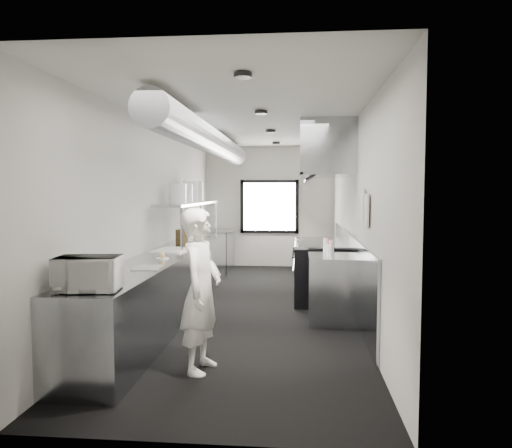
% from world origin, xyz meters
% --- Properties ---
extents(floor, '(3.00, 8.00, 0.01)m').
position_xyz_m(floor, '(0.00, 0.00, 0.00)').
color(floor, black).
rests_on(floor, ground).
extents(ceiling, '(3.00, 8.00, 0.01)m').
position_xyz_m(ceiling, '(0.00, 0.00, 2.80)').
color(ceiling, beige).
rests_on(ceiling, wall_back).
extents(wall_back, '(3.00, 0.02, 2.80)m').
position_xyz_m(wall_back, '(0.00, 4.00, 1.40)').
color(wall_back, '#BBB7B1').
rests_on(wall_back, floor).
extents(wall_front, '(3.00, 0.02, 2.80)m').
position_xyz_m(wall_front, '(0.00, -4.00, 1.40)').
color(wall_front, '#BBB7B1').
rests_on(wall_front, floor).
extents(wall_left, '(0.02, 8.00, 2.80)m').
position_xyz_m(wall_left, '(-1.50, 0.00, 1.40)').
color(wall_left, '#BBB7B1').
rests_on(wall_left, floor).
extents(wall_right, '(0.02, 8.00, 2.80)m').
position_xyz_m(wall_right, '(1.50, 0.00, 1.40)').
color(wall_right, '#BBB7B1').
rests_on(wall_right, floor).
extents(wall_cladding, '(0.03, 5.50, 1.10)m').
position_xyz_m(wall_cladding, '(1.48, 0.30, 0.55)').
color(wall_cladding, gray).
rests_on(wall_cladding, wall_right).
extents(hvac_duct, '(0.40, 6.40, 0.40)m').
position_xyz_m(hvac_duct, '(-0.70, 0.40, 2.55)').
color(hvac_duct, '#93949B').
rests_on(hvac_duct, ceiling).
extents(service_window, '(1.36, 0.05, 1.25)m').
position_xyz_m(service_window, '(0.00, 3.96, 1.40)').
color(service_window, silver).
rests_on(service_window, wall_back).
extents(exhaust_hood, '(0.81, 2.20, 0.88)m').
position_xyz_m(exhaust_hood, '(1.10, 0.70, 2.39)').
color(exhaust_hood, gray).
rests_on(exhaust_hood, ceiling).
extents(prep_counter, '(0.70, 6.00, 0.90)m').
position_xyz_m(prep_counter, '(-1.15, -0.50, 0.45)').
color(prep_counter, gray).
rests_on(prep_counter, floor).
extents(pass_shelf, '(0.45, 3.00, 0.68)m').
position_xyz_m(pass_shelf, '(-1.19, 1.00, 1.54)').
color(pass_shelf, gray).
rests_on(pass_shelf, prep_counter).
extents(range, '(0.88, 1.60, 0.94)m').
position_xyz_m(range, '(1.04, 0.70, 0.47)').
color(range, black).
rests_on(range, floor).
extents(bottle_station, '(0.65, 0.80, 0.90)m').
position_xyz_m(bottle_station, '(1.15, -0.70, 0.45)').
color(bottle_station, gray).
rests_on(bottle_station, floor).
extents(far_work_table, '(0.70, 1.20, 0.90)m').
position_xyz_m(far_work_table, '(-1.15, 3.20, 0.45)').
color(far_work_table, gray).
rests_on(far_work_table, floor).
extents(notice_sheet_a, '(0.02, 0.28, 0.38)m').
position_xyz_m(notice_sheet_a, '(1.47, -1.20, 1.60)').
color(notice_sheet_a, beige).
rests_on(notice_sheet_a, wall_right).
extents(notice_sheet_b, '(0.02, 0.28, 0.38)m').
position_xyz_m(notice_sheet_b, '(1.47, -1.55, 1.55)').
color(notice_sheet_b, beige).
rests_on(notice_sheet_b, wall_right).
extents(line_cook, '(0.47, 0.64, 1.60)m').
position_xyz_m(line_cook, '(-0.26, -2.62, 0.80)').
color(line_cook, white).
rests_on(line_cook, floor).
extents(microwave, '(0.55, 0.44, 0.30)m').
position_xyz_m(microwave, '(-1.14, -3.19, 1.05)').
color(microwave, white).
rests_on(microwave, prep_counter).
extents(deli_tub_a, '(0.17, 0.17, 0.10)m').
position_xyz_m(deli_tub_a, '(-1.34, -2.68, 0.95)').
color(deli_tub_a, '#A9B0A2').
rests_on(deli_tub_a, prep_counter).
extents(deli_tub_b, '(0.14, 0.14, 0.09)m').
position_xyz_m(deli_tub_b, '(-1.33, -2.58, 0.94)').
color(deli_tub_b, '#A9B0A2').
rests_on(deli_tub_b, prep_counter).
extents(newspaper, '(0.34, 0.41, 0.01)m').
position_xyz_m(newspaper, '(-1.02, -1.95, 0.90)').
color(newspaper, beige).
rests_on(newspaper, prep_counter).
extents(small_plate, '(0.21, 0.21, 0.01)m').
position_xyz_m(small_plate, '(-1.05, -1.25, 0.91)').
color(small_plate, white).
rests_on(small_plate, prep_counter).
extents(pastry, '(0.08, 0.08, 0.08)m').
position_xyz_m(pastry, '(-1.05, -1.25, 0.95)').
color(pastry, '#DEB574').
rests_on(pastry, small_plate).
extents(cutting_board, '(0.55, 0.68, 0.02)m').
position_xyz_m(cutting_board, '(-1.14, -0.37, 0.91)').
color(cutting_board, white).
rests_on(cutting_board, prep_counter).
extents(knife_block, '(0.17, 0.24, 0.24)m').
position_xyz_m(knife_block, '(-1.24, 0.57, 1.02)').
color(knife_block, brown).
rests_on(knife_block, prep_counter).
extents(plate_stack_a, '(0.29, 0.29, 0.31)m').
position_xyz_m(plate_stack_a, '(-1.22, 0.27, 1.73)').
color(plate_stack_a, white).
rests_on(plate_stack_a, pass_shelf).
extents(plate_stack_b, '(0.28, 0.28, 0.30)m').
position_xyz_m(plate_stack_b, '(-1.23, 0.85, 1.72)').
color(plate_stack_b, white).
rests_on(plate_stack_b, pass_shelf).
extents(plate_stack_c, '(0.33, 0.33, 0.37)m').
position_xyz_m(plate_stack_c, '(-1.20, 1.05, 1.76)').
color(plate_stack_c, white).
rests_on(plate_stack_c, pass_shelf).
extents(plate_stack_d, '(0.30, 0.30, 0.38)m').
position_xyz_m(plate_stack_d, '(-1.22, 1.66, 1.76)').
color(plate_stack_d, white).
rests_on(plate_stack_d, pass_shelf).
extents(squeeze_bottle_a, '(0.06, 0.06, 0.17)m').
position_xyz_m(squeeze_bottle_a, '(1.11, -1.05, 0.99)').
color(squeeze_bottle_a, white).
rests_on(squeeze_bottle_a, bottle_station).
extents(squeeze_bottle_b, '(0.07, 0.07, 0.16)m').
position_xyz_m(squeeze_bottle_b, '(1.09, -0.81, 0.98)').
color(squeeze_bottle_b, white).
rests_on(squeeze_bottle_b, bottle_station).
extents(squeeze_bottle_c, '(0.07, 0.07, 0.18)m').
position_xyz_m(squeeze_bottle_c, '(1.12, -0.66, 0.99)').
color(squeeze_bottle_c, white).
rests_on(squeeze_bottle_c, bottle_station).
extents(squeeze_bottle_d, '(0.07, 0.07, 0.19)m').
position_xyz_m(squeeze_bottle_d, '(1.13, -0.53, 0.99)').
color(squeeze_bottle_d, white).
rests_on(squeeze_bottle_d, bottle_station).
extents(squeeze_bottle_e, '(0.08, 0.08, 0.20)m').
position_xyz_m(squeeze_bottle_e, '(1.07, -0.35, 1.00)').
color(squeeze_bottle_e, white).
rests_on(squeeze_bottle_e, bottle_station).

